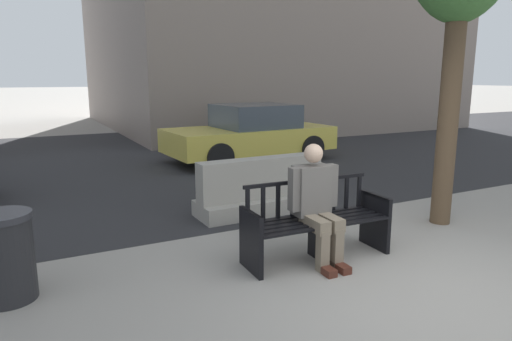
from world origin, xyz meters
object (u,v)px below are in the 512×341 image
seated_person (316,201)px  car_taxi_near (251,133)px  jersey_barrier_centre (261,190)px  street_bench (316,224)px  trash_bin (5,257)px

seated_person → car_taxi_near: car_taxi_near is taller
jersey_barrier_centre → street_bench: bearing=-99.0°
trash_bin → car_taxi_near: bearing=45.9°
street_bench → jersey_barrier_centre: size_ratio=0.85×
street_bench → jersey_barrier_centre: bearing=81.0°
jersey_barrier_centre → trash_bin: bearing=-157.6°
car_taxi_near → trash_bin: size_ratio=4.95×
seated_person → jersey_barrier_centre: bearing=80.0°
jersey_barrier_centre → seated_person: bearing=-100.0°
seated_person → car_taxi_near: 6.33m
car_taxi_near → trash_bin: 7.54m
seated_person → jersey_barrier_centre: seated_person is taller
jersey_barrier_centre → car_taxi_near: 4.43m
street_bench → car_taxi_near: 6.27m
seated_person → trash_bin: (-3.06, 0.53, -0.27)m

